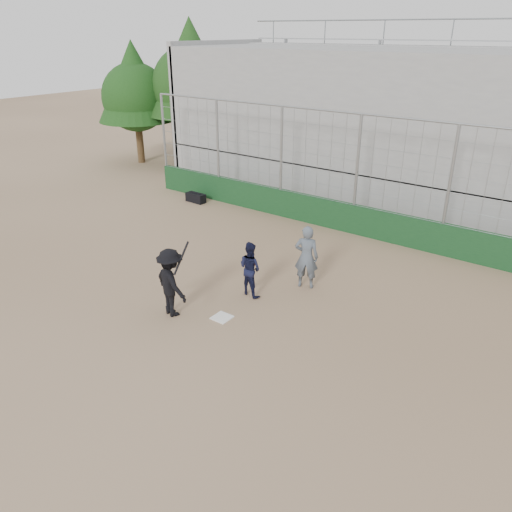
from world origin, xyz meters
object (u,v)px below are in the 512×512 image
Objects in this scene: umpire at (306,260)px; equipment_bag at (196,198)px; batter_at_plate at (171,283)px; catcher_crouched at (250,277)px.

equipment_bag is (-7.41, 3.64, -0.61)m from umpire.
batter_at_plate is 1.18× the size of umpire.
umpire is at bearing 52.87° from catcher_crouched.
umpire is 1.86× the size of equipment_bag.
umpire is (1.88, 3.17, -0.07)m from batter_at_plate.
equipment_bag is at bearing 142.84° from catcher_crouched.
equipment_bag is at bearing 129.06° from batter_at_plate.
catcher_crouched is at bearing -37.16° from equipment_bag.
batter_at_plate is at bearing 38.55° from umpire.
catcher_crouched is 8.11m from equipment_bag.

